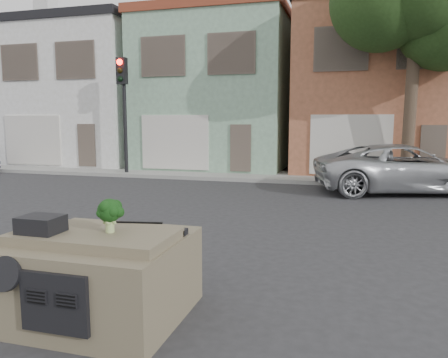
% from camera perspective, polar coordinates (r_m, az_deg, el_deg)
% --- Properties ---
extents(ground_plane, '(120.00, 120.00, 0.00)m').
position_cam_1_polar(ground_plane, '(8.49, -4.71, -9.03)').
color(ground_plane, '#303033').
rests_on(ground_plane, ground).
extents(sidewalk, '(40.00, 3.00, 0.15)m').
position_cam_1_polar(sidewalk, '(18.48, 6.83, 0.33)').
color(sidewalk, gray).
rests_on(sidewalk, ground).
extents(townhouse_white, '(7.20, 8.20, 7.55)m').
position_cam_1_polar(townhouse_white, '(26.13, -16.45, 10.36)').
color(townhouse_white, white).
rests_on(townhouse_white, ground).
extents(townhouse_mint, '(7.20, 8.20, 7.55)m').
position_cam_1_polar(townhouse_mint, '(23.04, -0.18, 11.06)').
color(townhouse_mint, '#89B192').
rests_on(townhouse_mint, ground).
extents(townhouse_tan, '(7.20, 8.20, 7.55)m').
position_cam_1_polar(townhouse_tan, '(22.17, 19.14, 10.77)').
color(townhouse_tan, '#A66142').
rests_on(townhouse_tan, ground).
extents(silver_pickup, '(6.39, 4.15, 1.64)m').
position_cam_1_polar(silver_pickup, '(15.97, 22.37, -1.65)').
color(silver_pickup, silver).
rests_on(silver_pickup, ground).
extents(traffic_signal, '(0.40, 0.40, 5.10)m').
position_cam_1_polar(traffic_signal, '(19.51, -12.94, 7.86)').
color(traffic_signal, black).
rests_on(traffic_signal, ground).
extents(tree_near, '(4.40, 4.00, 8.50)m').
position_cam_1_polar(tree_near, '(17.62, 23.38, 13.01)').
color(tree_near, '#223D17').
rests_on(tree_near, ground).
extents(car_dashboard, '(2.00, 1.80, 1.12)m').
position_cam_1_polar(car_dashboard, '(5.75, -15.58, -11.71)').
color(car_dashboard, '#6C614A').
rests_on(car_dashboard, ground).
extents(instrument_hump, '(0.48, 0.38, 0.20)m').
position_cam_1_polar(instrument_hump, '(5.62, -22.78, -5.48)').
color(instrument_hump, black).
rests_on(instrument_hump, car_dashboard).
extents(wiper_arm, '(0.69, 0.15, 0.02)m').
position_cam_1_polar(wiper_arm, '(5.77, -11.43, -5.58)').
color(wiper_arm, black).
rests_on(wiper_arm, car_dashboard).
extents(broccoli, '(0.46, 0.46, 0.41)m').
position_cam_1_polar(broccoli, '(5.35, -14.73, -4.60)').
color(broccoli, black).
rests_on(broccoli, car_dashboard).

